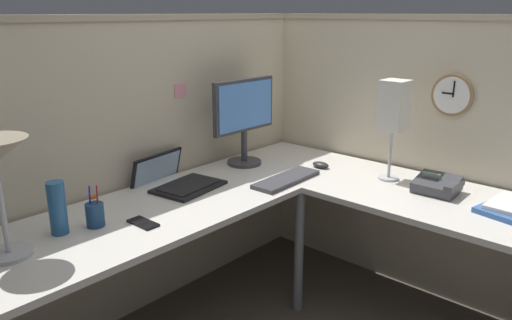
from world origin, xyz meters
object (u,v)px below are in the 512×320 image
Objects in this scene: book_stack at (512,208)px; desk_lamp_paper at (394,109)px; pen_cup at (95,214)px; office_phone at (438,186)px; cell_phone at (143,223)px; computer_mouse at (321,165)px; laptop at (174,180)px; monitor at (244,115)px; keyboard at (286,179)px; thermos_flask at (57,208)px; wall_clock at (453,95)px.

desk_lamp_paper is at bearing 85.56° from book_stack.
pen_cup is 1.62m from office_phone.
office_phone is at bearing -33.52° from cell_phone.
pen_cup is at bearing 169.69° from computer_mouse.
laptop is 0.57m from pen_cup.
monitor is 1.58× the size of book_stack.
pen_cup is at bearing 136.63° from cell_phone.
desk_lamp_paper is (0.39, -0.38, 0.37)m from keyboard.
desk_lamp_paper reaches higher than laptop.
computer_mouse is 0.49× the size of office_phone.
keyboard is 2.03× the size of office_phone.
book_stack reaches higher than keyboard.
computer_mouse is (0.24, -0.38, -0.28)m from monitor.
office_phone is 0.45m from desk_lamp_paper.
thermos_flask is (-1.43, 0.28, 0.09)m from computer_mouse.
desk_lamp_paper is (0.03, 0.28, 0.35)m from office_phone.
book_stack is 1.43× the size of wall_clock.
office_phone is (1.20, -0.77, 0.03)m from cell_phone.
book_stack is at bearing -79.17° from monitor.
thermos_flask is 1.96m from book_stack.
monitor is at bearing 120.77° from wall_clock.
keyboard is at bearing 118.62° from office_phone.
book_stack is (1.33, -1.25, -0.03)m from pen_cup.
wall_clock is (1.08, -0.98, 0.42)m from laptop.
computer_mouse is 0.47× the size of thermos_flask.
office_phone is (0.29, -1.05, -0.26)m from monitor.
laptop is 0.85m from computer_mouse.
book_stack is (-0.02, -0.35, -0.02)m from office_phone.
pen_cup is at bearing 164.30° from keyboard.
desk_lamp_paper is 2.41× the size of wall_clock.
thermos_flask reaches higher than pen_cup.
laptop is 4.08× the size of computer_mouse.
thermos_flask reaches higher than book_stack.
monitor is 1.16× the size of keyboard.
laptop is 0.80× the size of desk_lamp_paper.
keyboard is 1.95× the size of wall_clock.
pen_cup is 0.82× the size of wall_clock.
desk_lamp_paper is at bearing -23.79° from thermos_flask.
keyboard is 0.66m from desk_lamp_paper.
book_stack reaches higher than computer_mouse.
cell_phone is (-0.84, 0.11, -0.01)m from keyboard.
keyboard is 1.36× the size of book_stack.
cell_phone is 1.38m from desk_lamp_paper.
laptop is at bearing 34.75° from cell_phone.
pen_cup is 1.25× the size of cell_phone.
laptop is 2.95× the size of cell_phone.
book_stack is (1.46, -1.30, -0.09)m from thermos_flask.
thermos_flask is 1.76m from office_phone.
wall_clock is at bearing -60.38° from computer_mouse.
computer_mouse is 0.47× the size of wall_clock.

